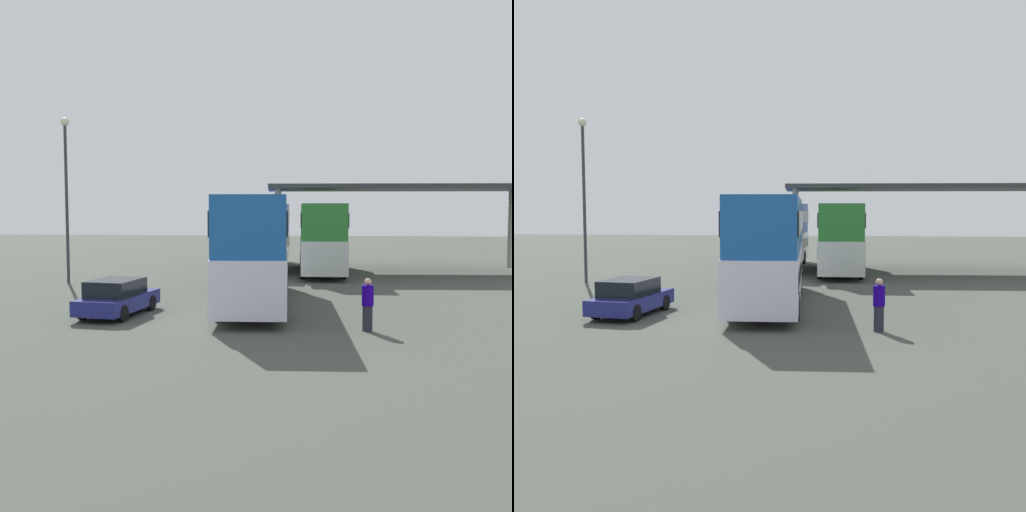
{
  "view_description": "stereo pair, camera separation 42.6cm",
  "coord_description": "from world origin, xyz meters",
  "views": [
    {
      "loc": [
        3.49,
        -20.29,
        3.84
      ],
      "look_at": [
        1.15,
        3.35,
        2.0
      ],
      "focal_mm": 40.95,
      "sensor_mm": 36.0,
      "label": 1
    },
    {
      "loc": [
        3.92,
        -20.24,
        3.84
      ],
      "look_at": [
        1.15,
        3.35,
        2.0
      ],
      "focal_mm": 40.95,
      "sensor_mm": 36.0,
      "label": 2
    }
  ],
  "objects": [
    {
      "name": "ground_plane",
      "position": [
        0.0,
        0.0,
        0.0
      ],
      "size": [
        140.0,
        140.0,
        0.0
      ],
      "primitive_type": "plane",
      "color": "#454B41"
    },
    {
      "name": "double_decker_main",
      "position": [
        1.15,
        3.36,
        2.39
      ],
      "size": [
        3.08,
        11.3,
        4.36
      ],
      "rotation": [
        0.0,
        0.0,
        1.62
      ],
      "color": "silver",
      "rests_on": "ground_plane"
    },
    {
      "name": "parked_hatchback",
      "position": [
        -3.67,
        0.36,
        0.67
      ],
      "size": [
        2.18,
        4.08,
        1.35
      ],
      "rotation": [
        0.0,
        0.0,
        1.43
      ],
      "color": "navy",
      "rests_on": "ground_plane"
    },
    {
      "name": "double_decker_near_canopy",
      "position": [
        0.06,
        18.73,
        2.38
      ],
      "size": [
        3.24,
        10.58,
        4.36
      ],
      "rotation": [
        0.0,
        0.0,
        1.5
      ],
      "color": "silver",
      "rests_on": "ground_plane"
    },
    {
      "name": "double_decker_mid_row",
      "position": [
        3.95,
        15.85,
        2.32
      ],
      "size": [
        2.82,
        10.54,
        4.24
      ],
      "rotation": [
        0.0,
        0.0,
        1.6
      ],
      "color": "silver",
      "rests_on": "ground_plane"
    },
    {
      "name": "depot_canopy",
      "position": [
        9.06,
        17.43,
        5.06
      ],
      "size": [
        17.36,
        7.71,
        5.42
      ],
      "rotation": [
        0.0,
        0.0,
        0.07
      ],
      "color": "#33353A",
      "rests_on": "ground_plane"
    },
    {
      "name": "lamppost_tall",
      "position": [
        -9.51,
        9.5,
        5.4
      ],
      "size": [
        0.44,
        0.44,
        8.7
      ],
      "color": "#33353A",
      "rests_on": "ground_plane"
    },
    {
      "name": "pedestrian_waiting",
      "position": [
        5.23,
        -1.6,
        0.85
      ],
      "size": [
        0.38,
        0.38,
        1.7
      ],
      "rotation": [
        0.0,
        0.0,
        2.06
      ],
      "color": "#262633",
      "rests_on": "ground_plane"
    }
  ]
}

